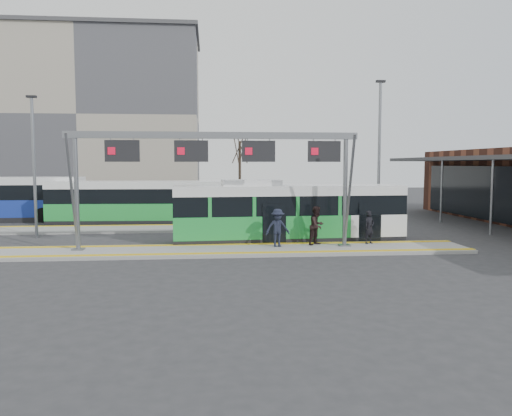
% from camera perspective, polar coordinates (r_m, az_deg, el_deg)
% --- Properties ---
extents(ground, '(120.00, 120.00, 0.00)m').
position_cam_1_polar(ground, '(22.45, -3.46, -5.04)').
color(ground, '#2D2D30').
rests_on(ground, ground).
extents(platform_main, '(22.00, 3.00, 0.15)m').
position_cam_1_polar(platform_main, '(22.43, -3.47, -4.85)').
color(platform_main, gray).
rests_on(platform_main, ground).
extents(platform_second, '(20.00, 3.00, 0.15)m').
position_cam_1_polar(platform_second, '(30.51, -11.50, -2.32)').
color(platform_second, gray).
rests_on(platform_second, ground).
extents(tactile_main, '(22.00, 2.65, 0.02)m').
position_cam_1_polar(tactile_main, '(22.42, -3.47, -4.64)').
color(tactile_main, yellow).
rests_on(tactile_main, platform_main).
extents(tactile_second, '(20.00, 0.35, 0.02)m').
position_cam_1_polar(tactile_second, '(31.64, -11.28, -1.90)').
color(tactile_second, yellow).
rests_on(tactile_second, platform_second).
extents(gantry, '(13.00, 1.68, 5.20)m').
position_cam_1_polar(gantry, '(22.35, -4.44, 5.98)').
color(gantry, slate).
rests_on(gantry, platform_main).
extents(apartment_block, '(24.50, 12.50, 18.40)m').
position_cam_1_polar(apartment_block, '(59.83, -18.43, 9.83)').
color(apartment_block, '#A29987').
rests_on(apartment_block, ground).
extents(hero_bus, '(11.58, 3.01, 3.16)m').
position_cam_1_polar(hero_bus, '(25.15, 3.67, -0.64)').
color(hero_bus, black).
rests_on(hero_bus, ground).
extents(bg_bus_green, '(11.37, 2.91, 2.82)m').
position_cam_1_polar(bg_bus_green, '(33.75, -13.45, 0.58)').
color(bg_bus_green, black).
rests_on(bg_bus_green, ground).
extents(passenger_a, '(0.68, 0.61, 1.57)m').
position_cam_1_polar(passenger_a, '(24.32, 12.82, -2.15)').
color(passenger_a, black).
rests_on(passenger_a, platform_main).
extents(passenger_b, '(1.12, 1.10, 1.81)m').
position_cam_1_polar(passenger_b, '(23.51, 6.98, -2.01)').
color(passenger_b, black).
rests_on(passenger_b, platform_main).
extents(passenger_c, '(1.21, 0.81, 1.74)m').
position_cam_1_polar(passenger_c, '(22.82, 2.48, -2.28)').
color(passenger_c, black).
rests_on(passenger_c, platform_main).
extents(tree_left, '(1.40, 1.40, 8.97)m').
position_cam_1_polar(tree_left, '(55.03, -11.32, 7.91)').
color(tree_left, '#382B21').
rests_on(tree_left, ground).
extents(tree_mid, '(1.40, 1.40, 7.16)m').
position_cam_1_polar(tree_mid, '(51.81, -1.87, 6.68)').
color(tree_mid, '#382B21').
rests_on(tree_mid, ground).
extents(lamp_west, '(0.50, 0.25, 7.51)m').
position_cam_1_polar(lamp_west, '(28.95, -24.04, 4.74)').
color(lamp_west, slate).
rests_on(lamp_west, ground).
extents(lamp_east, '(0.50, 0.25, 8.56)m').
position_cam_1_polar(lamp_east, '(28.97, 13.89, 6.07)').
color(lamp_east, slate).
rests_on(lamp_east, ground).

